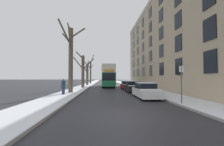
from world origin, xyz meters
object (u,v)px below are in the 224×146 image
parked_car_1 (133,87)px  street_sign_post (181,83)px  double_decker_bus (108,75)px  bare_tree_left_0 (71,57)px  pedestrian_left_sidewalk (63,86)px  bare_tree_left_2 (87,73)px  bare_tree_left_3 (91,71)px  parked_car_2 (127,85)px  parked_car_0 (146,91)px  bare_tree_left_1 (83,71)px

parked_car_1 → street_sign_post: bearing=-82.2°
double_decker_bus → bare_tree_left_0: bearing=-109.9°
parked_car_1 → pedestrian_left_sidewalk: pedestrian_left_sidewalk is taller
bare_tree_left_2 → double_decker_bus: bare_tree_left_2 is taller
bare_tree_left_3 → parked_car_2: size_ratio=2.07×
bare_tree_left_2 → parked_car_1: 18.82m
bare_tree_left_2 → parked_car_0: bare_tree_left_2 is taller
street_sign_post → bare_tree_left_3: bearing=104.4°
parked_car_2 → double_decker_bus: bearing=115.0°
parked_car_1 → parked_car_2: size_ratio=0.95×
bare_tree_left_2 → bare_tree_left_3: (0.12, 9.01, 0.90)m
bare_tree_left_3 → parked_car_0: bare_tree_left_3 is taller
bare_tree_left_3 → bare_tree_left_1: bearing=-89.5°
parked_car_0 → parked_car_2: bearing=90.0°
bare_tree_left_0 → bare_tree_left_1: size_ratio=1.34×
bare_tree_left_3 → parked_car_0: (7.85, -31.97, -3.24)m
bare_tree_left_3 → double_decker_bus: bearing=-71.0°
bare_tree_left_2 → pedestrian_left_sidewalk: bearing=-90.8°
parked_car_0 → street_sign_post: (1.36, -3.93, 0.90)m
bare_tree_left_1 → bare_tree_left_2: (-0.30, 9.88, -0.18)m
bare_tree_left_0 → double_decker_bus: bare_tree_left_0 is taller
bare_tree_left_2 → pedestrian_left_sidewalk: 20.88m
parked_car_0 → bare_tree_left_3: bearing=103.8°
bare_tree_left_3 → street_sign_post: size_ratio=3.21×
pedestrian_left_sidewalk → bare_tree_left_3: bearing=27.3°
parked_car_1 → bare_tree_left_0: bearing=-166.8°
bare_tree_left_0 → bare_tree_left_2: (-0.02, 18.76, -1.42)m
parked_car_1 → pedestrian_left_sidewalk: bearing=-154.7°
double_decker_bus → bare_tree_left_2: bearing=134.4°
bare_tree_left_2 → bare_tree_left_3: bare_tree_left_3 is taller
parked_car_1 → pedestrian_left_sidewalk: (-8.25, -3.90, 0.31)m
bare_tree_left_0 → street_sign_post: 12.70m
bare_tree_left_0 → double_decker_bus: bearing=70.1°
bare_tree_left_3 → pedestrian_left_sidewalk: (-0.40, -29.79, -2.92)m
street_sign_post → double_decker_bus: bearing=101.3°
bare_tree_left_0 → street_sign_post: (9.32, -8.13, -2.86)m
double_decker_bus → street_sign_post: (4.37, -21.81, -0.94)m
bare_tree_left_3 → parked_car_1: bearing=-73.1°
bare_tree_left_0 → bare_tree_left_2: size_ratio=1.15×
parked_car_0 → bare_tree_left_2: bearing=109.2°
bare_tree_left_2 → bare_tree_left_3: 9.06m
parked_car_0 → double_decker_bus: bearing=99.5°
bare_tree_left_3 → pedestrian_left_sidewalk: bearing=-90.8°
bare_tree_left_0 → pedestrian_left_sidewalk: (-0.29, -2.03, -3.43)m
bare_tree_left_0 → parked_car_0: 9.75m
bare_tree_left_3 → parked_car_2: bare_tree_left_3 is taller
bare_tree_left_2 → parked_car_0: 24.42m
bare_tree_left_1 → double_decker_bus: bearing=45.8°
parked_car_2 → pedestrian_left_sidewalk: (-8.25, -9.25, 0.37)m
bare_tree_left_0 → street_sign_post: size_ratio=3.18×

